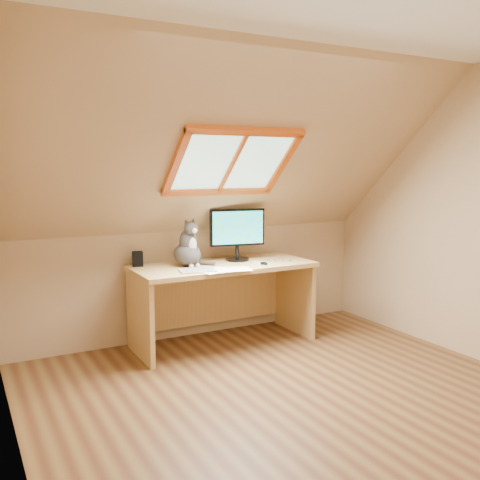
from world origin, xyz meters
TOP-DOWN VIEW (x-y plane):
  - ground at (0.00, 0.00)m, footprint 3.50×3.50m
  - room_shell at (0.00, -0.09)m, footprint 3.52×3.52m
  - desk at (0.08, 1.45)m, footprint 1.60×0.70m
  - monitor at (0.28, 1.47)m, footprint 0.51×0.22m
  - cat at (-0.23, 1.44)m, footprint 0.28×0.32m
  - desk_speaker at (-0.62, 1.63)m, footprint 0.11×0.11m
  - graphics_tablet at (-0.25, 1.18)m, footprint 0.33×0.27m
  - mouse at (0.37, 1.15)m, footprint 0.05×0.09m
  - papers at (-0.05, 1.12)m, footprint 0.35×0.30m
  - cables at (0.51, 1.26)m, footprint 0.51×0.26m

SIDE VIEW (x-z plane):
  - ground at x=0.00m, z-range 0.00..0.00m
  - desk at x=0.08m, z-range 0.14..0.87m
  - papers at x=-0.05m, z-range 0.73..0.74m
  - cables at x=0.51m, z-range 0.73..0.74m
  - graphics_tablet at x=-0.25m, z-range 0.73..0.74m
  - mouse at x=0.37m, z-range 0.73..0.76m
  - desk_speaker at x=-0.62m, z-range 0.73..0.86m
  - cat at x=-0.23m, z-range 0.67..1.09m
  - monitor at x=0.28m, z-range 0.77..1.24m
  - room_shell at x=0.00m, z-range 0.23..2.64m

